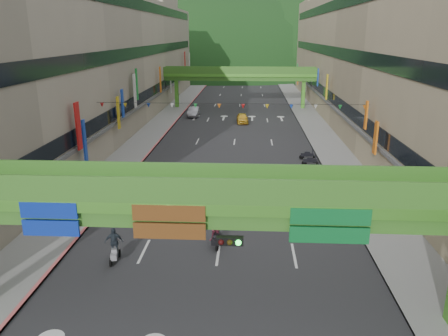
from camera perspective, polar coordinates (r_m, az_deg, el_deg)
road_slab at (r=62.60m, az=1.68°, el=5.59°), size 18.00×140.00×0.02m
sidewalk_left at (r=63.84m, az=-8.28°, el=5.71°), size 4.00×140.00×0.15m
sidewalk_right at (r=63.26m, az=11.74°, el=5.42°), size 4.00×140.00×0.15m
curb_left at (r=63.49m, az=-6.59°, el=5.73°), size 0.20×140.00×0.18m
curb_right at (r=63.00m, az=10.02°, el=5.49°), size 0.20×140.00×0.18m
building_row_left at (r=64.75m, az=-15.75°, el=13.80°), size 12.80×95.00×19.00m
building_row_right at (r=63.76m, az=19.53°, el=13.43°), size 12.80×95.00×19.00m
overpass_near at (r=18.26m, az=0.66°, el=-6.63°), size 28.00×12.27×7.10m
overpass_far at (r=76.66m, az=2.05°, el=11.80°), size 28.00×2.20×7.10m
hill_left at (r=172.58m, az=-2.33°, el=12.99°), size 168.00×140.00×112.00m
hill_right at (r=193.13m, az=10.49°, el=13.17°), size 208.00×176.00×128.00m
bunting_string at (r=41.87m, az=0.95°, el=8.09°), size 26.00×0.36×0.47m
scooter_rider_near at (r=31.04m, az=-9.27°, el=-4.86°), size 0.75×1.59×2.20m
scooter_rider_mid at (r=26.82m, az=-1.01°, el=-8.05°), size 0.99×1.60×2.19m
scooter_rider_left at (r=25.98m, az=-14.16°, el=-9.69°), size 1.09×1.59×2.11m
scooter_rider_far at (r=32.49m, az=-3.32°, el=-3.72°), size 0.88×1.59×1.99m
parked_scooter_row at (r=41.92m, az=11.54°, el=0.11°), size 1.60×9.35×1.08m
car_silver at (r=69.51m, az=-3.97°, el=7.35°), size 1.63×4.59×1.51m
car_yellow at (r=64.27m, az=2.41°, el=6.50°), size 1.90×4.12×1.37m
pedestrian_dark at (r=38.90m, az=18.81°, el=-1.40°), size 0.98×0.52×1.58m
pedestrian_blue at (r=35.99m, az=20.11°, el=-2.86°), size 0.95×0.76×1.79m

